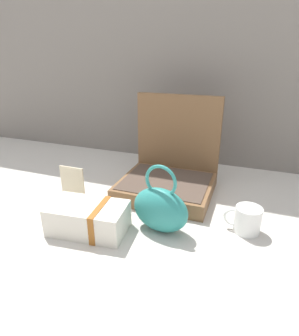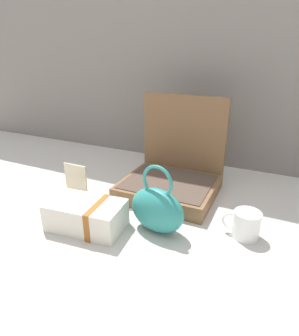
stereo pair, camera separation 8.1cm
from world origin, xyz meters
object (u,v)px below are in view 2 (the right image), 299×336
at_px(open_suitcase, 173,172).
at_px(cream_toiletry_bag, 87,215).
at_px(coffee_mug, 246,224).
at_px(info_card_left, 76,181).
at_px(teal_pouch_handbag, 157,209).

distance_m(open_suitcase, cream_toiletry_bag, 0.42).
height_order(coffee_mug, info_card_left, info_card_left).
bearing_deg(coffee_mug, info_card_left, -178.54).
distance_m(teal_pouch_handbag, info_card_left, 0.39).
height_order(open_suitcase, info_card_left, open_suitcase).
relative_size(cream_toiletry_bag, info_card_left, 1.82).
bearing_deg(coffee_mug, cream_toiletry_bag, -160.44).
distance_m(open_suitcase, coffee_mug, 0.39).
bearing_deg(coffee_mug, teal_pouch_handbag, -161.69).
distance_m(teal_pouch_handbag, cream_toiletry_bag, 0.24).
xyz_separation_m(teal_pouch_handbag, info_card_left, (-0.39, 0.07, -0.01)).
bearing_deg(coffee_mug, open_suitcase, 147.09).
bearing_deg(cream_toiletry_bag, open_suitcase, 67.30).
height_order(open_suitcase, cream_toiletry_bag, open_suitcase).
bearing_deg(open_suitcase, cream_toiletry_bag, -112.70).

